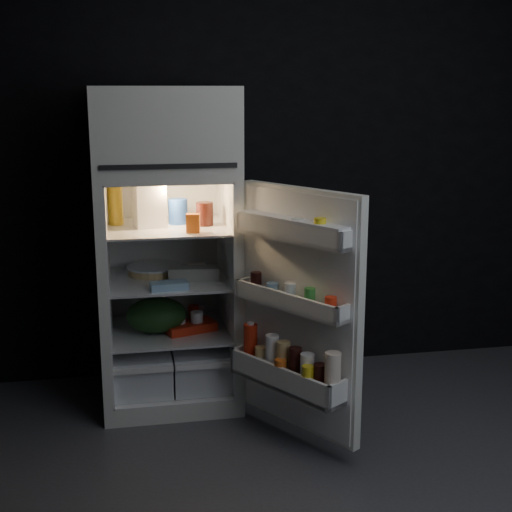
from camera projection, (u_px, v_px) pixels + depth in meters
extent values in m
cube|color=#46464B|center=(386.00, 504.00, 3.10)|extent=(4.00, 3.40, 0.00)
cube|color=black|center=(296.00, 158.00, 4.42)|extent=(4.00, 0.00, 2.70)
cube|color=white|center=(171.00, 389.00, 4.18)|extent=(0.76, 0.70, 0.10)
cube|color=white|center=(104.00, 285.00, 3.97)|extent=(0.05, 0.70, 1.20)
cube|color=white|center=(230.00, 279.00, 4.10)|extent=(0.05, 0.70, 1.20)
cube|color=white|center=(164.00, 268.00, 4.34)|extent=(0.66, 0.05, 1.20)
cube|color=white|center=(165.00, 171.00, 3.89)|extent=(0.76, 0.70, 0.06)
cube|color=white|center=(164.00, 126.00, 3.84)|extent=(0.76, 0.70, 0.42)
cube|color=black|center=(169.00, 166.00, 3.54)|extent=(0.68, 0.01, 0.02)
cube|color=white|center=(110.00, 286.00, 3.95)|extent=(0.01, 0.65, 1.20)
cube|color=white|center=(226.00, 280.00, 4.07)|extent=(0.01, 0.65, 1.20)
cube|color=white|center=(165.00, 177.00, 3.87)|extent=(0.66, 0.65, 0.01)
cube|color=white|center=(171.00, 382.00, 4.15)|extent=(0.66, 0.65, 0.01)
cube|color=white|center=(167.00, 227.00, 3.94)|extent=(0.65, 0.63, 0.01)
cube|color=white|center=(168.00, 280.00, 4.01)|extent=(0.65, 0.63, 0.01)
cube|color=white|center=(170.00, 330.00, 4.07)|extent=(0.65, 0.63, 0.01)
cube|color=white|center=(142.00, 364.00, 4.11)|extent=(0.32, 0.59, 0.22)
cube|color=white|center=(199.00, 360.00, 4.17)|extent=(0.32, 0.59, 0.22)
cube|color=white|center=(143.00, 370.00, 3.78)|extent=(0.32, 0.02, 0.03)
cube|color=white|center=(205.00, 366.00, 3.84)|extent=(0.32, 0.02, 0.03)
cube|color=#FFE5B2|center=(166.00, 182.00, 3.83)|extent=(0.14, 0.14, 0.02)
cube|color=white|center=(300.00, 310.00, 3.52)|extent=(0.45, 0.67, 1.22)
cube|color=white|center=(296.00, 311.00, 3.50)|extent=(0.39, 0.61, 1.18)
cube|color=white|center=(291.00, 239.00, 3.38)|extent=(0.44, 0.62, 0.02)
cube|color=white|center=(286.00, 232.00, 3.35)|extent=(0.38, 0.59, 0.10)
cube|color=white|center=(345.00, 242.00, 3.14)|extent=(0.09, 0.07, 0.10)
cube|color=white|center=(245.00, 222.00, 3.61)|extent=(0.09, 0.07, 0.10)
cube|color=white|center=(290.00, 307.00, 3.46)|extent=(0.45, 0.63, 0.02)
cube|color=white|center=(284.00, 301.00, 3.42)|extent=(0.38, 0.59, 0.09)
cube|color=white|center=(342.00, 315.00, 3.22)|extent=(0.10, 0.07, 0.09)
cube|color=white|center=(244.00, 286.00, 3.68)|extent=(0.10, 0.07, 0.09)
cube|color=white|center=(286.00, 385.00, 3.54)|extent=(0.48, 0.65, 0.02)
cube|color=white|center=(278.00, 378.00, 3.48)|extent=(0.38, 0.59, 0.13)
cube|color=white|center=(337.00, 396.00, 3.29)|extent=(0.13, 0.09, 0.13)
cube|color=white|center=(242.00, 357.00, 3.76)|extent=(0.13, 0.09, 0.13)
cube|color=white|center=(291.00, 220.00, 3.36)|extent=(0.43, 0.61, 0.02)
cylinder|color=yellow|center=(320.00, 230.00, 3.24)|extent=(0.08, 0.08, 0.11)
cylinder|color=silver|center=(297.00, 228.00, 3.34)|extent=(0.08, 0.08, 0.09)
cylinder|color=yellow|center=(265.00, 223.00, 3.50)|extent=(0.08, 0.08, 0.09)
cylinder|color=red|center=(331.00, 307.00, 3.26)|extent=(0.08, 0.08, 0.09)
cylinder|color=#338C33|center=(310.00, 299.00, 3.35)|extent=(0.07, 0.07, 0.11)
cylinder|color=silver|center=(290.00, 294.00, 3.44)|extent=(0.08, 0.08, 0.11)
cylinder|color=#7DA5C2|center=(273.00, 291.00, 3.53)|extent=(0.08, 0.08, 0.08)
cylinder|color=black|center=(256.00, 283.00, 3.61)|extent=(0.08, 0.08, 0.12)
cylinder|color=beige|center=(333.00, 378.00, 3.29)|extent=(0.10, 0.10, 0.25)
cylinder|color=black|center=(319.00, 381.00, 3.36)|extent=(0.08, 0.08, 0.17)
cylinder|color=white|center=(307.00, 373.00, 3.41)|extent=(0.09, 0.09, 0.19)
cylinder|color=black|center=(295.00, 368.00, 3.47)|extent=(0.09, 0.09, 0.20)
cylinder|color=tan|center=(283.00, 362.00, 3.52)|extent=(0.09, 0.09, 0.21)
cylinder|color=white|center=(272.00, 357.00, 3.58)|extent=(0.09, 0.09, 0.23)
cylinder|color=tan|center=(261.00, 360.00, 3.65)|extent=(0.09, 0.09, 0.14)
cylinder|color=red|center=(251.00, 347.00, 3.69)|extent=(0.10, 0.10, 0.24)
cylinder|color=yellow|center=(307.00, 381.00, 3.36)|extent=(0.08, 0.08, 0.16)
cylinder|color=#D35B18|center=(280.00, 373.00, 3.49)|extent=(0.08, 0.08, 0.14)
cylinder|color=silver|center=(261.00, 369.00, 3.60)|extent=(0.08, 0.08, 0.10)
cylinder|color=white|center=(250.00, 325.00, 3.66)|extent=(0.05, 0.05, 0.02)
cube|color=white|center=(149.00, 205.00, 3.90)|extent=(0.18, 0.18, 0.24)
cylinder|color=#1E45A2|center=(178.00, 211.00, 3.99)|extent=(0.13, 0.13, 0.14)
cylinder|color=black|center=(205.00, 214.00, 3.94)|extent=(0.11, 0.11, 0.13)
cylinder|color=#B28D1C|center=(115.00, 205.00, 3.96)|extent=(0.09, 0.09, 0.22)
cube|color=#D35B18|center=(193.00, 223.00, 3.75)|extent=(0.08, 0.07, 0.10)
cube|color=gray|center=(194.00, 273.00, 3.98)|extent=(0.29, 0.14, 0.07)
cylinder|color=tan|center=(154.00, 271.00, 4.10)|extent=(0.37, 0.37, 0.04)
cube|color=#7DA5C2|center=(169.00, 286.00, 3.78)|extent=(0.21, 0.12, 0.04)
cube|color=beige|center=(197.00, 268.00, 4.13)|extent=(0.11, 0.09, 0.05)
ellipsoid|color=#193815|center=(156.00, 315.00, 4.01)|extent=(0.37, 0.33, 0.20)
cube|color=red|center=(190.00, 327.00, 4.04)|extent=(0.32, 0.23, 0.05)
cylinder|color=red|center=(194.00, 313.00, 4.22)|extent=(0.08, 0.08, 0.09)
cylinder|color=silver|center=(201.00, 311.00, 4.26)|extent=(0.07, 0.07, 0.09)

